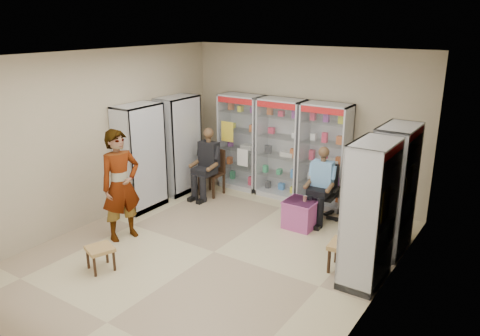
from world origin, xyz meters
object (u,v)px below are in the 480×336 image
Objects in this scene: seated_shopkeeper at (322,186)px; woven_stool_a at (344,257)px; cabinet_right_far at (393,190)px; wooden_chair at (211,173)px; cabinet_left_near at (140,158)px; cabinet_back_mid at (281,149)px; cabinet_right_near at (369,214)px; cabinet_left_far at (179,145)px; standing_man at (121,185)px; cabinet_back_left at (241,142)px; office_chair at (323,192)px; cabinet_back_right at (325,156)px; pink_trunk at (301,214)px; woven_stool_b at (101,258)px.

woven_stool_a is at bearing -59.72° from seated_shopkeeper.
wooden_chair is at bearing 83.96° from cabinet_right_far.
cabinet_left_near is at bearing -117.61° from wooden_chair.
cabinet_back_mid is 1.00× the size of cabinet_right_near.
cabinet_left_far is 1.00× the size of cabinet_left_near.
cabinet_left_near is 1.09× the size of standing_man.
cabinet_left_near is at bearing -132.80° from cabinet_back_mid.
cabinet_left_near is (-0.93, -2.03, 0.00)m from cabinet_back_left.
cabinet_right_near is at bearing -54.67° from office_chair.
cabinet_right_far is 1.32m from woven_stool_a.
cabinet_left_far is at bearing 163.74° from woven_stool_a.
cabinet_back_mid is 0.95m from cabinet_back_right.
cabinet_back_left is 1.00× the size of cabinet_back_right.
cabinet_back_mid reaches higher than woven_stool_a.
office_chair is 0.15m from seated_shopkeeper.
cabinet_left_near is 4.21m from woven_stool_a.
seated_shopkeeper is (2.16, -0.65, -0.36)m from cabinet_back_left.
wooden_chair is 0.73× the size of seated_shopkeeper.
cabinet_back_mid is at bearing 147.42° from seated_shopkeeper.
cabinet_back_right is at bearing 0.00° from cabinet_back_mid.
pink_trunk reaches higher than woven_stool_a.
woven_stool_b is (-1.64, -4.07, -0.82)m from cabinet_back_right.
standing_man is at bearing 103.46° from cabinet_right_near.
office_chair is at bearing 123.96° from woven_stool_a.
wooden_chair is at bearing 178.62° from office_chair.
wooden_chair is 0.93× the size of office_chair.
cabinet_right_far is at bearing -17.75° from cabinet_back_left.
woven_stool_a is at bearing -60.61° from office_chair.
cabinet_back_mid is 1.42m from seated_shopkeeper.
cabinet_back_right is 1.98m from cabinet_right_far.
pink_trunk is 1.19× the size of woven_stool_a.
seated_shopkeeper is (-1.37, 1.58, -0.36)m from cabinet_right_near.
cabinet_back_right reaches higher than seated_shopkeeper.
cabinet_back_right and cabinet_right_near have the same top height.
cabinet_right_far reaches higher than woven_stool_b.
cabinet_left_near is (0.00, -1.10, 0.00)m from cabinet_left_far.
cabinet_back_left and cabinet_right_far have the same top height.
cabinet_back_left reaches higher than wooden_chair.
office_chair is 0.55× the size of standing_man.
wooden_chair reaches higher than pink_trunk.
cabinet_left_far is 0.89m from wooden_chair.
pink_trunk is at bearing -10.53° from wooden_chair.
standing_man is at bearing 31.36° from cabinet_left_near.
cabinet_right_near reaches higher than wooden_chair.
cabinet_back_mid reaches higher than seated_shopkeeper.
seated_shopkeeper is (0.00, -0.05, 0.14)m from office_chair.
wooden_chair is (-0.25, -0.73, -0.53)m from cabinet_back_left.
cabinet_right_near is (1.63, -2.23, 0.00)m from cabinet_back_right.
cabinet_back_left is at bearing 57.72° from cabinet_right_near.
wooden_chair is at bearing 169.47° from pink_trunk.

